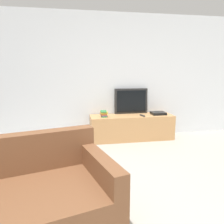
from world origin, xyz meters
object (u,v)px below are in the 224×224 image
(tv_stand, at_px, (132,127))
(remote_on_stand, at_px, (142,116))
(set_top_box, at_px, (158,113))
(television, at_px, (131,101))
(book_stack, at_px, (104,114))

(tv_stand, bearing_deg, remote_on_stand, -32.62)
(set_top_box, bearing_deg, remote_on_stand, -164.22)
(television, height_order, remote_on_stand, television)
(book_stack, distance_m, remote_on_stand, 0.79)
(tv_stand, distance_m, television, 0.57)
(television, xyz_separation_m, set_top_box, (0.55, -0.22, -0.24))
(set_top_box, bearing_deg, television, 157.87)
(tv_stand, relative_size, set_top_box, 5.88)
(tv_stand, distance_m, set_top_box, 0.64)
(tv_stand, relative_size, remote_on_stand, 9.66)
(remote_on_stand, distance_m, set_top_box, 0.40)
(tv_stand, bearing_deg, set_top_box, -1.15)
(tv_stand, bearing_deg, book_stack, -176.54)
(tv_stand, height_order, book_stack, book_stack)
(television, height_order, book_stack, television)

